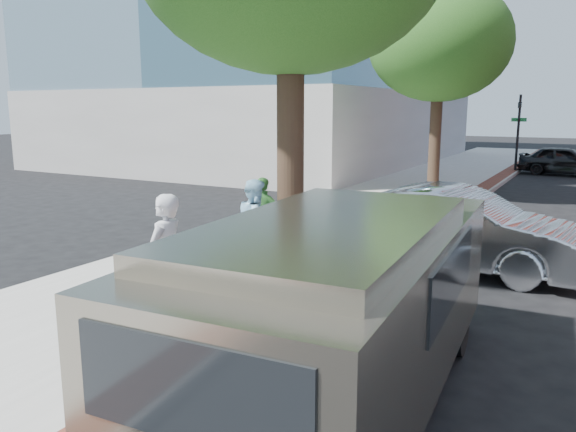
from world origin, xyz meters
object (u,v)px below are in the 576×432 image
Objects in this scene: person_gray at (166,260)px; bg_car at (565,161)px; person_officer at (256,224)px; van at (347,296)px; parking_meter at (325,229)px; person_green at (263,220)px; sedan_silver at (457,229)px.

person_gray is 24.21m from bg_car.
person_officer is 0.30× the size of van.
person_officer is at bearing 179.80° from person_gray.
parking_meter is 0.86× the size of person_officer.
van reaches higher than bg_car.
sedan_silver is (3.30, 1.93, -0.18)m from person_green.
van is at bearing 75.47° from person_gray.
sedan_silver is (3.18, 2.40, -0.20)m from person_officer.
van reaches higher than person_gray.
person_officer is at bearing 173.45° from bg_car.
parking_meter is 0.88× the size of person_green.
parking_meter is at bearing 116.17° from van.
sedan_silver is 18.62m from bg_car.
person_green is at bearing 128.43° from van.
person_green reaches higher than bg_car.
person_green is 0.34× the size of sedan_silver.
parking_meter is 2.09m from person_green.
person_green is 0.29× the size of van.
person_gray reaches higher than sedan_silver.
bg_car is at bearing 2.50° from sedan_silver.
person_officer is 0.42× the size of bg_car.
parking_meter is 2.73m from person_gray.
person_gray is (-1.31, -2.40, -0.13)m from parking_meter.
person_green is at bearing 172.89° from bg_car.
parking_meter is at bearing 158.33° from sedan_silver.
person_gray is at bearing 169.39° from van.
van is (3.28, -3.28, 0.14)m from person_officer.
person_officer is at bearing 162.27° from parking_meter.
parking_meter reaches higher than bg_car.
person_green is (-0.51, 3.40, -0.08)m from person_gray.
van is at bearing -60.01° from parking_meter.
person_gray is 3.44m from person_green.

